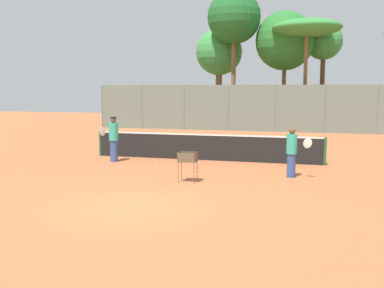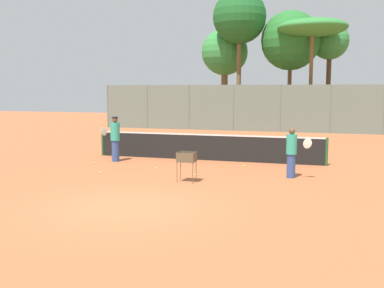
{
  "view_description": "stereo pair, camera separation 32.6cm",
  "coord_description": "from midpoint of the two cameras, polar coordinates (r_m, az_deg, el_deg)",
  "views": [
    {
      "loc": [
        4.35,
        -9.87,
        2.87
      ],
      "look_at": [
        0.23,
        4.88,
        1.0
      ],
      "focal_mm": 42.0,
      "sensor_mm": 36.0,
      "label": 1
    },
    {
      "loc": [
        4.67,
        -9.77,
        2.87
      ],
      "look_at": [
        0.23,
        4.88,
        1.0
      ],
      "focal_mm": 42.0,
      "sensor_mm": 36.0,
      "label": 2
    }
  ],
  "objects": [
    {
      "name": "tree_0",
      "position": [
        34.58,
        6.34,
        15.66
      ],
      "size": [
        3.95,
        3.95,
        10.15
      ],
      "color": "brown",
      "rests_on": "ground_plane"
    },
    {
      "name": "tree_5",
      "position": [
        36.41,
        4.44,
        11.43
      ],
      "size": [
        3.66,
        3.66,
        7.63
      ],
      "color": "brown",
      "rests_on": "ground_plane"
    },
    {
      "name": "tennis_ball_4",
      "position": [
        14.98,
        1.09,
        -3.95
      ],
      "size": [
        0.07,
        0.07,
        0.07
      ],
      "primitive_type": "sphere",
      "color": "#D1E54C",
      "rests_on": "ground_plane"
    },
    {
      "name": "tree_4",
      "position": [
        34.63,
        12.68,
        12.66
      ],
      "size": [
        4.34,
        4.34,
        8.59
      ],
      "color": "brown",
      "rests_on": "ground_plane"
    },
    {
      "name": "back_fence",
      "position": [
        31.04,
        8.49,
        4.52
      ],
      "size": [
        22.61,
        0.08,
        3.17
      ],
      "color": "slate",
      "rests_on": "ground_plane"
    },
    {
      "name": "ball_cart",
      "position": [
        13.91,
        -0.06,
        -1.97
      ],
      "size": [
        0.56,
        0.41,
        0.94
      ],
      "color": "brown",
      "rests_on": "ground_plane"
    },
    {
      "name": "player_red_cap",
      "position": [
        14.94,
        13.16,
        -1.01
      ],
      "size": [
        0.87,
        0.4,
        1.64
      ],
      "rotation": [
        0.0,
        0.0,
        5.98
      ],
      "color": "#334C8C",
      "rests_on": "ground_plane"
    },
    {
      "name": "player_white_outfit",
      "position": [
        18.1,
        -9.24,
        0.72
      ],
      "size": [
        0.52,
        0.87,
        1.79
      ],
      "rotation": [
        0.0,
        0.0,
        4.27
      ],
      "color": "#334C8C",
      "rests_on": "ground_plane"
    },
    {
      "name": "tree_3",
      "position": [
        35.57,
        17.35,
        12.22
      ],
      "size": [
        2.77,
        2.77,
        7.81
      ],
      "color": "brown",
      "rests_on": "ground_plane"
    },
    {
      "name": "tennis_ball_1",
      "position": [
        16.28,
        -3.98,
        -3.09
      ],
      "size": [
        0.07,
        0.07,
        0.07
      ],
      "primitive_type": "sphere",
      "color": "#D1E54C",
      "rests_on": "ground_plane"
    },
    {
      "name": "tennis_ball_3",
      "position": [
        16.8,
        7.14,
        -2.81
      ],
      "size": [
        0.07,
        0.07,
        0.07
      ],
      "primitive_type": "sphere",
      "color": "#D1E54C",
      "rests_on": "ground_plane"
    },
    {
      "name": "ground_plane",
      "position": [
        11.18,
        -7.65,
        -7.98
      ],
      "size": [
        80.0,
        80.0,
        0.0
      ],
      "primitive_type": "plane",
      "color": "#B26038"
    },
    {
      "name": "tennis_net",
      "position": [
        18.21,
        2.35,
        -0.34
      ],
      "size": [
        9.47,
        0.1,
        1.07
      ],
      "color": "#26592D",
      "rests_on": "ground_plane"
    },
    {
      "name": "tennis_ball_2",
      "position": [
        15.68,
        -10.96,
        -3.59
      ],
      "size": [
        0.07,
        0.07,
        0.07
      ],
      "primitive_type": "sphere",
      "color": "#D1E54C",
      "rests_on": "ground_plane"
    },
    {
      "name": "parked_car",
      "position": [
        33.82,
        19.3,
        2.83
      ],
      "size": [
        4.2,
        1.7,
        1.6
      ],
      "color": "#B2B7BC",
      "rests_on": "ground_plane"
    },
    {
      "name": "tennis_ball_0",
      "position": [
        17.82,
        -11.84,
        -2.35
      ],
      "size": [
        0.07,
        0.07,
        0.07
      ],
      "primitive_type": "sphere",
      "color": "#D1E54C",
      "rests_on": "ground_plane"
    },
    {
      "name": "tree_1",
      "position": [
        32.67,
        15.32,
        13.98
      ],
      "size": [
        4.73,
        4.73,
        7.65
      ],
      "color": "brown",
      "rests_on": "ground_plane"
    }
  ]
}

